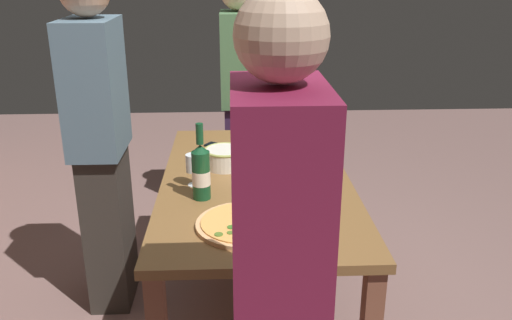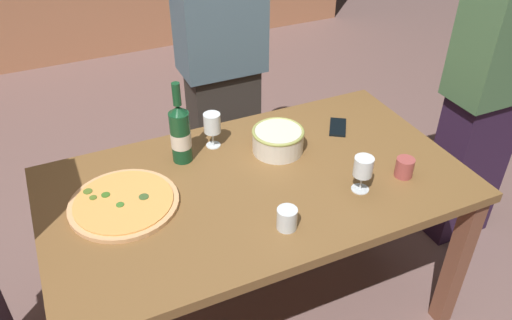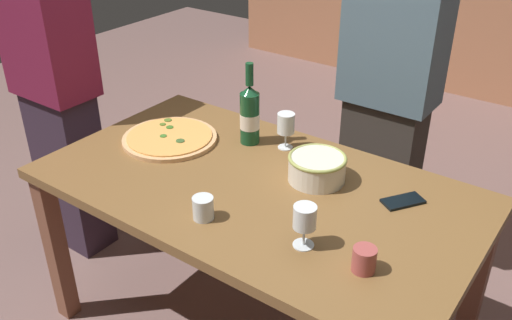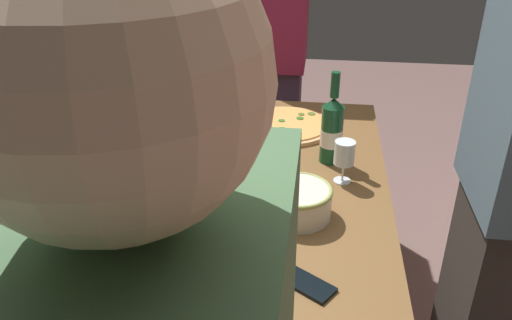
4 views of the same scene
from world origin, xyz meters
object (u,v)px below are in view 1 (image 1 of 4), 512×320
object	(u,v)px
cell_phone	(218,146)
person_host	(101,144)
cup_amber	(288,137)
person_guest_left	(239,99)
serving_bowl	(225,157)
person_guest_right	(277,297)
wine_glass_near_pizza	(292,138)
pizza	(245,224)
dining_table	(256,196)
cup_ceramic	(314,171)
wine_bottle	(201,171)
wine_glass_by_bottle	(193,165)

from	to	relation	value
cell_phone	person_host	xyz separation A→B (m)	(-0.32, 0.57, 0.13)
cup_amber	person_guest_left	size ratio (longest dim) A/B	0.05
serving_bowl	person_guest_left	size ratio (longest dim) A/B	0.13
serving_bowl	person_guest_right	size ratio (longest dim) A/B	0.13
wine_glass_near_pizza	cell_phone	world-z (taller)	wine_glass_near_pizza
pizza	person_host	distance (m)	0.96
dining_table	person_guest_left	world-z (taller)	person_guest_left
dining_table	person_host	xyz separation A→B (m)	(0.16, 0.76, 0.23)
cup_ceramic	person_host	xyz separation A→B (m)	(0.17, 1.04, 0.09)
wine_glass_near_pizza	person_guest_left	world-z (taller)	person_guest_left
wine_bottle	cup_amber	distance (m)	0.88
wine_glass_near_pizza	cell_phone	distance (m)	0.44
pizza	serving_bowl	world-z (taller)	serving_bowl
cup_ceramic	person_host	size ratio (longest dim) A/B	0.05
serving_bowl	person_host	bearing A→B (deg)	90.44
wine_glass_near_pizza	pizza	bearing A→B (deg)	161.55
dining_table	serving_bowl	bearing A→B (deg)	41.85
dining_table	cup_amber	world-z (taller)	cup_amber
wine_bottle	person_guest_right	xyz separation A→B (m)	(-0.92, -0.26, -0.02)
person_guest_right	cell_phone	bearing A→B (deg)	6.73
dining_table	person_guest_left	bearing A→B (deg)	2.87
cup_ceramic	person_guest_left	world-z (taller)	person_guest_left
pizza	person_guest_right	xyz separation A→B (m)	(-0.64, -0.07, 0.10)
wine_glass_by_bottle	cell_phone	world-z (taller)	wine_glass_by_bottle
wine_glass_near_pizza	serving_bowl	bearing A→B (deg)	114.71
wine_glass_by_bottle	person_host	world-z (taller)	person_host
cup_amber	person_guest_right	bearing A→B (deg)	173.17
person_host	wine_glass_near_pizza	bearing A→B (deg)	21.86
pizza	cell_phone	bearing A→B (deg)	7.56
person_host	person_guest_left	world-z (taller)	person_host
person_guest_left	dining_table	bearing A→B (deg)	-0.00
wine_glass_by_bottle	cell_phone	xyz separation A→B (m)	(0.55, -0.10, -0.10)
wine_glass_near_pizza	person_host	bearing A→B (deg)	99.90
person_guest_left	person_host	bearing A→B (deg)	-36.64
cell_phone	person_guest_left	distance (m)	0.74
cup_amber	person_guest_right	xyz separation A→B (m)	(-1.66, 0.20, 0.07)
cell_phone	serving_bowl	bearing A→B (deg)	41.65
cell_phone	person_guest_right	bearing A→B (deg)	40.71
dining_table	wine_glass_by_bottle	world-z (taller)	wine_glass_by_bottle
wine_glass_near_pizza	person_guest_right	distance (m)	1.48
person_guest_left	person_guest_right	bearing A→B (deg)	-1.22
serving_bowl	cup_amber	size ratio (longest dim) A/B	2.79
serving_bowl	cell_phone	size ratio (longest dim) A/B	1.49
dining_table	cup_ceramic	world-z (taller)	cup_ceramic
wine_bottle	person_guest_left	xyz separation A→B (m)	(1.42, -0.19, -0.03)
cup_ceramic	person_guest_right	xyz separation A→B (m)	(-1.12, 0.27, 0.07)
person_host	cell_phone	bearing A→B (deg)	41.57
cell_phone	person_host	size ratio (longest dim) A/B	0.08
person_guest_left	cup_ceramic	bearing A→B (deg)	12.62
serving_bowl	person_guest_left	bearing A→B (deg)	-4.82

